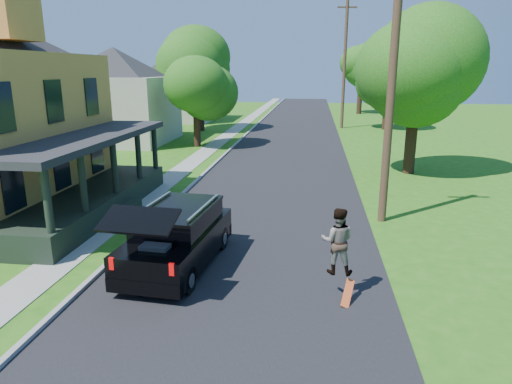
# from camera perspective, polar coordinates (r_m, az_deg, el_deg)

# --- Properties ---
(ground) EXTENTS (140.00, 140.00, 0.00)m
(ground) POSITION_cam_1_polar(r_m,az_deg,el_deg) (11.99, -2.43, -12.64)
(ground) COLOR #256113
(ground) RESTS_ON ground
(street) EXTENTS (8.00, 120.00, 0.02)m
(street) POSITION_cam_1_polar(r_m,az_deg,el_deg) (31.02, 3.76, 4.72)
(street) COLOR black
(street) RESTS_ON ground
(curb) EXTENTS (0.15, 120.00, 0.12)m
(curb) POSITION_cam_1_polar(r_m,az_deg,el_deg) (31.52, -3.63, 4.88)
(curb) COLOR gray
(curb) RESTS_ON ground
(sidewalk) EXTENTS (1.30, 120.00, 0.03)m
(sidewalk) POSITION_cam_1_polar(r_m,az_deg,el_deg) (31.84, -6.39, 4.93)
(sidewalk) COLOR gray
(sidewalk) RESTS_ON ground
(front_walk) EXTENTS (6.50, 1.20, 0.03)m
(front_walk) POSITION_cam_1_polar(r_m,az_deg,el_deg) (20.75, -26.23, -2.10)
(front_walk) COLOR gray
(front_walk) RESTS_ON ground
(neighbor_house_mid) EXTENTS (12.78, 12.78, 8.30)m
(neighbor_house_mid) POSITION_cam_1_polar(r_m,az_deg,el_deg) (37.74, -17.13, 12.36)
(neighbor_house_mid) COLOR beige
(neighbor_house_mid) RESTS_ON ground
(neighbor_house_far) EXTENTS (12.78, 12.78, 8.30)m
(neighbor_house_far) POSITION_cam_1_polar(r_m,az_deg,el_deg) (52.75, -9.92, 13.39)
(neighbor_house_far) COLOR beige
(neighbor_house_far) RESTS_ON ground
(black_suv) EXTENTS (2.35, 5.21, 2.36)m
(black_suv) POSITION_cam_1_polar(r_m,az_deg,el_deg) (13.39, -9.81, -5.57)
(black_suv) COLOR black
(black_suv) RESTS_ON ground
(skateboarder) EXTENTS (0.87, 0.69, 1.70)m
(skateboarder) POSITION_cam_1_polar(r_m,az_deg,el_deg) (11.55, 10.14, -6.04)
(skateboarder) COLOR black
(skateboarder) RESTS_ON ground
(skateboard) EXTENTS (0.37, 0.64, 0.56)m
(skateboard) POSITION_cam_1_polar(r_m,az_deg,el_deg) (11.71, 11.38, -12.39)
(skateboard) COLOR #C44110
(skateboard) RESTS_ON ground
(tree_left_mid) EXTENTS (5.01, 4.94, 7.22)m
(tree_left_mid) POSITION_cam_1_polar(r_m,az_deg,el_deg) (34.11, -7.62, 13.42)
(tree_left_mid) COLOR black
(tree_left_mid) RESTS_ON ground
(tree_left_far) EXTENTS (7.67, 7.36, 9.54)m
(tree_left_far) POSITION_cam_1_polar(r_m,az_deg,el_deg) (43.13, -7.19, 16.04)
(tree_left_far) COLOR black
(tree_left_far) RESTS_ON ground
(tree_right_near) EXTENTS (6.24, 6.21, 9.03)m
(tree_right_near) POSITION_cam_1_polar(r_m,az_deg,el_deg) (26.18, 19.46, 14.90)
(tree_right_near) COLOR black
(tree_right_near) RESTS_ON ground
(tree_right_mid) EXTENTS (4.69, 4.53, 7.45)m
(tree_right_mid) POSITION_cam_1_polar(r_m,az_deg,el_deg) (45.43, 16.16, 13.78)
(tree_right_mid) COLOR black
(tree_right_mid) RESTS_ON ground
(tree_right_far) EXTENTS (6.65, 6.76, 9.27)m
(tree_right_far) POSITION_cam_1_polar(r_m,az_deg,el_deg) (61.04, 13.02, 15.31)
(tree_right_far) COLOR black
(tree_right_far) RESTS_ON ground
(utility_pole_near) EXTENTS (1.84, 0.37, 9.19)m
(utility_pole_near) POSITION_cam_1_polar(r_m,az_deg,el_deg) (17.19, 16.53, 11.75)
(utility_pole_near) COLOR #3C2B1C
(utility_pole_near) RESTS_ON ground
(utility_pole_far) EXTENTS (1.83, 0.40, 11.75)m
(utility_pole_far) POSITION_cam_1_polar(r_m,az_deg,el_deg) (45.54, 11.01, 15.43)
(utility_pole_far) COLOR #3C2B1C
(utility_pole_far) RESTS_ON ground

